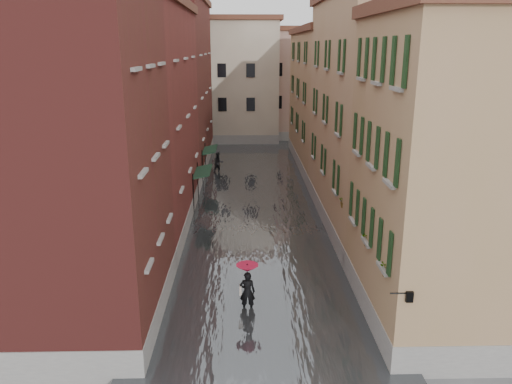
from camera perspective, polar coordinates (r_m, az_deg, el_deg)
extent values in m
plane|color=#555557|center=(22.38, 0.66, -11.46)|extent=(120.00, 120.00, 0.00)
cube|color=#474A4E|center=(34.39, -0.11, -1.15)|extent=(10.00, 60.00, 0.20)
cube|color=maroon|center=(19.27, -20.39, 3.51)|extent=(6.00, 8.00, 13.00)
cube|color=maroon|center=(29.76, -13.66, 7.80)|extent=(6.00, 14.00, 12.50)
cube|color=maroon|center=(44.36, -9.71, 11.68)|extent=(6.00, 16.00, 14.00)
cube|color=#9D7B51|center=(19.95, 21.46, 1.60)|extent=(6.00, 8.00, 11.50)
cube|color=tan|center=(30.06, 13.67, 8.36)|extent=(6.00, 14.00, 13.00)
cube|color=#9D7B51|center=(44.71, 8.71, 10.15)|extent=(6.00, 16.00, 11.50)
cube|color=beige|center=(57.96, -3.72, 12.42)|extent=(12.00, 9.00, 13.00)
cube|color=tan|center=(60.33, 5.14, 12.07)|extent=(10.00, 9.00, 12.00)
cube|color=black|center=(32.88, -6.10, 2.37)|extent=(1.09, 3.22, 0.31)
cylinder|color=black|center=(31.68, -7.16, -0.36)|extent=(0.06, 0.06, 2.80)
cylinder|color=black|center=(34.76, -6.65, 1.17)|extent=(0.06, 0.06, 2.80)
cube|color=black|center=(39.83, -5.29, 4.86)|extent=(1.09, 3.10, 0.31)
cylinder|color=black|center=(38.61, -6.14, 2.72)|extent=(0.06, 0.06, 2.80)
cylinder|color=black|center=(41.62, -5.80, 3.72)|extent=(0.06, 0.06, 2.80)
cylinder|color=black|center=(16.33, 16.10, -11.06)|extent=(0.60, 0.05, 0.05)
cube|color=black|center=(16.47, 17.09, -11.30)|extent=(0.22, 0.22, 0.35)
cube|color=beige|center=(16.47, 17.09, -11.30)|extent=(0.14, 0.14, 0.24)
cube|color=brown|center=(17.68, 14.84, -8.59)|extent=(0.22, 0.85, 0.18)
imported|color=#265926|center=(17.52, 14.94, -7.34)|extent=(0.59, 0.51, 0.66)
cube|color=brown|center=(20.06, 12.76, -5.39)|extent=(0.22, 0.85, 0.18)
imported|color=#265926|center=(19.91, 12.84, -4.26)|extent=(0.59, 0.51, 0.66)
cube|color=brown|center=(24.50, 10.10, -1.23)|extent=(0.22, 0.85, 0.18)
imported|color=#265926|center=(24.38, 10.15, -0.28)|extent=(0.59, 0.51, 0.66)
imported|color=black|center=(20.60, -0.99, -11.33)|extent=(0.65, 0.44, 1.75)
cube|color=#C1B0A0|center=(20.61, -1.79, -11.08)|extent=(0.08, 0.30, 0.38)
cylinder|color=black|center=(20.38, -1.00, -10.14)|extent=(0.02, 0.02, 1.00)
cone|color=#AE0B2C|center=(20.13, -1.01, -8.69)|extent=(0.92, 0.92, 0.28)
imported|color=black|center=(42.32, -4.32, 3.31)|extent=(1.10, 0.99, 1.84)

